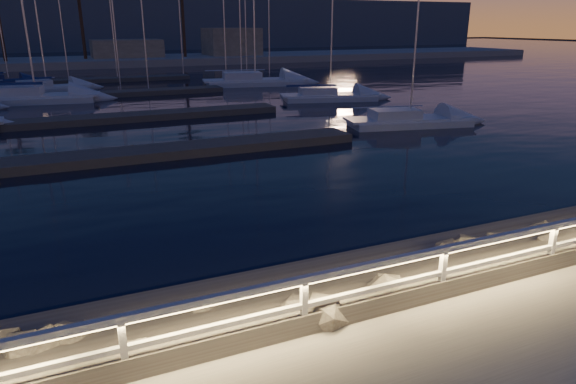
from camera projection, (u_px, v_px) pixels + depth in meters
name	position (u px, v px, depth m)	size (l,w,h in m)	color
ground	(250.00, 344.00, 8.60)	(400.00, 400.00, 0.00)	#A09C91
harbor_water	(97.00, 115.00, 35.97)	(400.00, 440.00, 0.60)	black
guard_rail	(245.00, 305.00, 8.33)	(44.11, 0.12, 1.06)	white
floating_docks	(95.00, 104.00, 36.91)	(22.00, 36.00, 0.40)	#5E554E
far_shore	(69.00, 60.00, 72.67)	(160.00, 14.00, 5.20)	#A09C91
sailboat_d	(407.00, 120.00, 29.98)	(7.85, 3.77, 12.81)	silver
sailboat_g	(33.00, 97.00, 38.78)	(9.29, 4.00, 15.27)	silver
sailboat_h	(327.00, 96.00, 39.99)	(7.96, 4.13, 12.96)	silver
sailboat_k	(45.00, 88.00, 44.84)	(7.74, 3.55, 12.69)	silver
sailboat_l	(252.00, 81.00, 49.75)	(10.30, 4.76, 16.81)	silver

